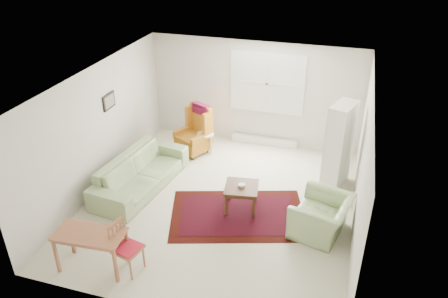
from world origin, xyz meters
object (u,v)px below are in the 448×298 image
(desk, at_px, (92,250))
(desk_chair, at_px, (128,248))
(sofa, at_px, (140,167))
(armchair, at_px, (322,213))
(cabinet, at_px, (339,146))
(stool, at_px, (206,143))
(wingback_chair, at_px, (192,131))
(coffee_table, at_px, (241,197))

(desk, relative_size, desk_chair, 1.20)
(sofa, relative_size, armchair, 2.30)
(desk, bearing_deg, cabinet, 46.03)
(sofa, height_order, cabinet, cabinet)
(stool, bearing_deg, armchair, -36.88)
(armchair, distance_m, wingback_chair, 3.78)
(wingback_chair, relative_size, desk_chair, 1.28)
(sofa, height_order, armchair, sofa)
(armchair, distance_m, cabinet, 1.75)
(cabinet, bearing_deg, sofa, -143.57)
(wingback_chair, distance_m, desk, 4.01)
(sofa, bearing_deg, cabinet, -64.00)
(armchair, xyz_separation_m, stool, (-2.87, 2.15, -0.14))
(sofa, bearing_deg, desk, -165.14)
(sofa, height_order, desk, sofa)
(stool, height_order, cabinet, cabinet)
(wingback_chair, relative_size, coffee_table, 1.87)
(desk, distance_m, desk_chair, 0.59)
(sofa, xyz_separation_m, stool, (0.79, 1.76, -0.22))
(sofa, height_order, coffee_table, sofa)
(desk, bearing_deg, sofa, 97.64)
(stool, relative_size, desk_chair, 0.58)
(coffee_table, xyz_separation_m, desk_chair, (-1.26, -2.09, 0.20))
(stool, distance_m, desk, 4.10)
(coffee_table, bearing_deg, desk, -129.85)
(sofa, distance_m, armchair, 3.68)
(armchair, bearing_deg, cabinet, -171.20)
(wingback_chair, bearing_deg, desk, -65.98)
(wingback_chair, height_order, desk, wingback_chair)
(sofa, relative_size, desk, 2.22)
(desk_chair, bearing_deg, wingback_chair, 17.99)
(armchair, distance_m, desk, 3.86)
(wingback_chair, height_order, desk_chair, wingback_chair)
(desk_chair, bearing_deg, desk, 112.79)
(desk_chair, bearing_deg, cabinet, -27.31)
(coffee_table, xyz_separation_m, desk, (-1.83, -2.20, 0.09))
(desk_chair, bearing_deg, armchair, -44.38)
(sofa, xyz_separation_m, coffee_table, (2.14, -0.12, -0.23))
(coffee_table, bearing_deg, cabinet, 40.56)
(sofa, distance_m, wingback_chair, 1.76)
(armchair, relative_size, wingback_chair, 0.90)
(armchair, xyz_separation_m, desk, (-3.35, -1.92, -0.06))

